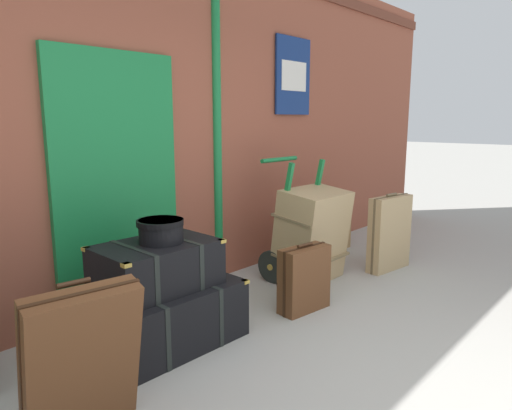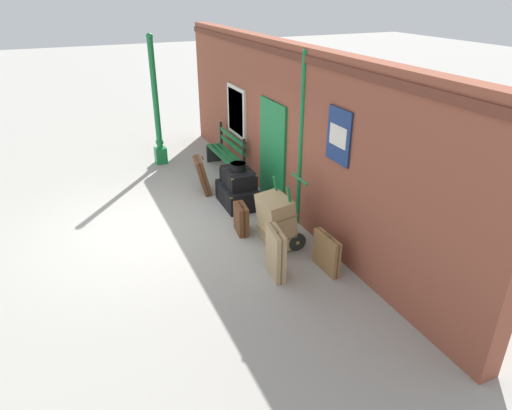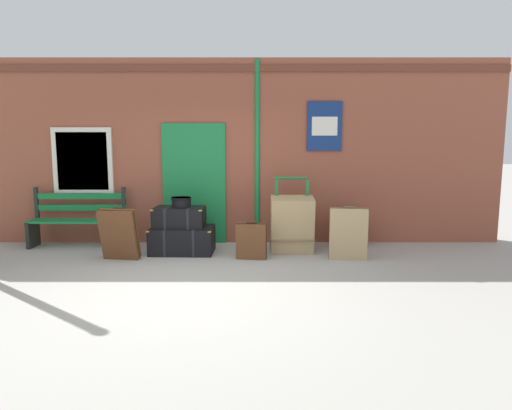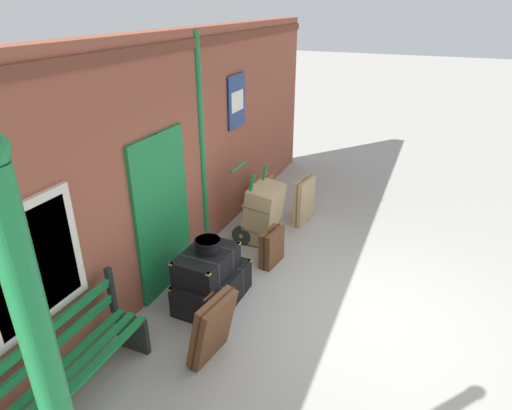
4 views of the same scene
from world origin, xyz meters
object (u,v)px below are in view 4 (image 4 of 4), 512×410
Objects in this scene: platform_bench at (74,364)px; porters_trolley at (253,221)px; steamer_trunk_base at (213,287)px; large_brown_trunk at (263,213)px; suitcase_beige at (304,201)px; round_hatbox at (208,244)px; suitcase_slate at (212,328)px; steamer_trunk_middle at (207,264)px; suitcase_brown at (264,194)px; suitcase_umber at (272,247)px.

porters_trolley is (3.64, -0.28, -0.17)m from platform_bench.
porters_trolley reaches higher than steamer_trunk_base.
platform_bench is at bearing 172.95° from large_brown_trunk.
platform_bench is 1.94× the size of suitcase_beige.
platform_bench is at bearing 166.80° from round_hatbox.
suitcase_beige reaches higher than suitcase_slate.
suitcase_slate is at bearing -43.38° from platform_bench.
suitcase_slate reaches higher than steamer_trunk_middle.
steamer_trunk_base is at bearing -171.87° from suitcase_brown.
steamer_trunk_base is 0.86× the size of porters_trolley.
suitcase_brown is at bearing 13.29° from suitcase_slate.
suitcase_umber is at bearing -155.06° from suitcase_brown.
suitcase_brown is at bearing 7.23° from steamer_trunk_middle.
steamer_trunk_middle is at bearing 170.49° from suitcase_beige.
platform_bench is 1.36m from suitcase_slate.
steamer_trunk_base is 1.27× the size of suitcase_slate.
suitcase_beige reaches higher than suitcase_umber.
suitcase_brown reaches higher than suitcase_umber.
suitcase_brown is (0.18, 0.80, -0.09)m from suitcase_beige.
large_brown_trunk is at bearing -0.48° from round_hatbox.
porters_trolley is 1.03m from suitcase_beige.
steamer_trunk_middle is 0.89× the size of large_brown_trunk.
platform_bench is 2.48× the size of suitcase_brown.
suitcase_slate is (-3.48, -0.06, 0.00)m from suitcase_beige.
steamer_trunk_middle is at bearing 165.48° from round_hatbox.
steamer_trunk_middle is at bearing 160.47° from suitcase_umber.
platform_bench is 1.33× the size of porters_trolley.
steamer_trunk_base is at bearing 171.15° from suitcase_beige.
steamer_trunk_middle is 1.28× the size of suitcase_brown.
porters_trolley is at bearing 5.11° from round_hatbox.
steamer_trunk_middle is at bearing -172.77° from suitcase_brown.
suitcase_slate is (-2.65, -0.48, -0.07)m from large_brown_trunk.
suitcase_beige is (0.83, -0.59, 0.12)m from porters_trolley.
round_hatbox is 1.09m from suitcase_slate.
round_hatbox reaches higher than steamer_trunk_middle.
platform_bench is 3.66m from large_brown_trunk.
round_hatbox is 1.82m from large_brown_trunk.
large_brown_trunk reaches higher than suitcase_umber.
suitcase_umber is at bearing 2.63° from suitcase_slate.
porters_trolley is at bearing 90.00° from large_brown_trunk.
platform_bench reaches higher than suitcase_brown.
round_hatbox reaches higher than suitcase_slate.
steamer_trunk_base is 3.20× the size of round_hatbox.
porters_trolley is at bearing 13.89° from suitcase_slate.
porters_trolley is at bearing 4.69° from steamer_trunk_middle.
platform_bench is at bearing 166.03° from steamer_trunk_base.
platform_bench is at bearing 136.62° from suitcase_slate.
round_hatbox reaches higher than steamer_trunk_base.
round_hatbox is 2.87m from suitcase_brown.
suitcase_slate is at bearing -169.71° from large_brown_trunk.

